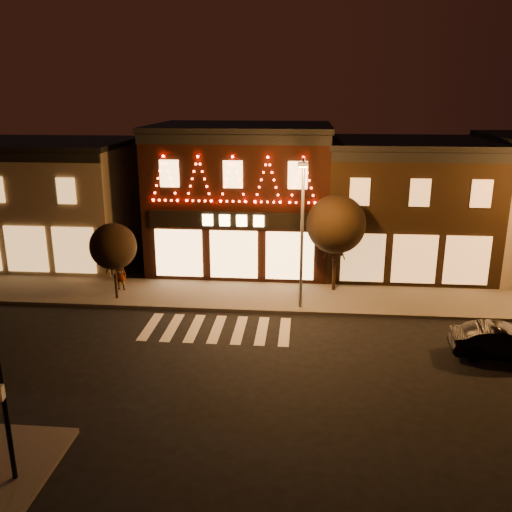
# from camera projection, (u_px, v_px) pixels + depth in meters

# --- Properties ---
(ground) EXTENTS (120.00, 120.00, 0.00)m
(ground) POSITION_uv_depth(u_px,v_px,m) (200.00, 373.00, 20.49)
(ground) COLOR black
(ground) RESTS_ON ground
(sidewalk_far) EXTENTS (44.00, 4.00, 0.15)m
(sidewalk_far) POSITION_uv_depth(u_px,v_px,m) (268.00, 297.00, 27.93)
(sidewalk_far) COLOR #47423D
(sidewalk_far) RESTS_ON ground
(building_left) EXTENTS (12.20, 8.28, 7.30)m
(building_left) POSITION_uv_depth(u_px,v_px,m) (33.00, 200.00, 33.92)
(building_left) COLOR #756953
(building_left) RESTS_ON ground
(building_pulp) EXTENTS (10.20, 8.34, 8.30)m
(building_pulp) POSITION_uv_depth(u_px,v_px,m) (242.00, 196.00, 32.63)
(building_pulp) COLOR black
(building_pulp) RESTS_ON ground
(building_right_a) EXTENTS (9.20, 8.28, 7.50)m
(building_right_a) POSITION_uv_depth(u_px,v_px,m) (404.00, 205.00, 31.93)
(building_right_a) COLOR black
(building_right_a) RESTS_ON ground
(streetlamp_mid) EXTENTS (0.45, 1.63, 7.14)m
(streetlamp_mid) POSITION_uv_depth(u_px,v_px,m) (302.00, 223.00, 25.02)
(streetlamp_mid) COLOR #59595E
(streetlamp_mid) RESTS_ON sidewalk_far
(tree_left) EXTENTS (2.29, 2.29, 3.83)m
(tree_left) POSITION_uv_depth(u_px,v_px,m) (113.00, 246.00, 26.83)
(tree_left) COLOR black
(tree_left) RESTS_ON sidewalk_far
(tree_right) EXTENTS (3.00, 3.00, 5.02)m
(tree_right) POSITION_uv_depth(u_px,v_px,m) (336.00, 224.00, 27.72)
(tree_right) COLOR black
(tree_right) RESTS_ON sidewalk_far
(dark_sedan) EXTENTS (4.09, 1.66, 1.32)m
(dark_sedan) POSITION_uv_depth(u_px,v_px,m) (504.00, 342.00, 21.52)
(dark_sedan) COLOR black
(dark_sedan) RESTS_ON ground
(pedestrian) EXTENTS (0.65, 0.47, 1.65)m
(pedestrian) POSITION_uv_depth(u_px,v_px,m) (121.00, 274.00, 28.53)
(pedestrian) COLOR gray
(pedestrian) RESTS_ON sidewalk_far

